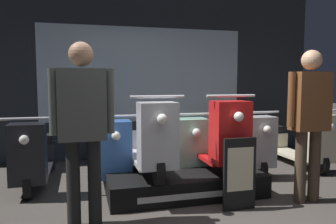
# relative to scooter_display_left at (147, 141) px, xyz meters

# --- Properties ---
(ground_plane) EXTENTS (30.00, 30.00, 0.00)m
(ground_plane) POSITION_rel_scooter_display_left_xyz_m (0.35, -1.07, -0.66)
(ground_plane) COLOR #423D38
(shop_wall_back) EXTENTS (6.80, 0.09, 3.20)m
(shop_wall_back) POSITION_rel_scooter_display_left_xyz_m (0.35, 2.00, 0.94)
(shop_wall_back) COLOR #23282D
(shop_wall_back) RESTS_ON ground_plane
(display_platform) EXTENTS (1.93, 1.40, 0.27)m
(display_platform) POSITION_rel_scooter_display_left_xyz_m (0.43, 0.07, -0.52)
(display_platform) COLOR black
(display_platform) RESTS_ON ground_plane
(scooter_display_left) EXTENTS (0.60, 1.73, 0.99)m
(scooter_display_left) POSITION_rel_scooter_display_left_xyz_m (0.00, 0.00, 0.00)
(scooter_display_left) COLOR black
(scooter_display_left) RESTS_ON display_platform
(scooter_display_right) EXTENTS (0.60, 1.73, 0.99)m
(scooter_display_right) POSITION_rel_scooter_display_left_xyz_m (0.87, 0.00, 0.00)
(scooter_display_right) COLOR black
(scooter_display_right) RESTS_ON display_platform
(scooter_backrow_0) EXTENTS (0.60, 1.73, 0.99)m
(scooter_backrow_0) POSITION_rel_scooter_display_left_xyz_m (-1.44, 0.71, -0.27)
(scooter_backrow_0) COLOR black
(scooter_backrow_0) RESTS_ON ground_plane
(scooter_backrow_1) EXTENTS (0.60, 1.73, 0.99)m
(scooter_backrow_1) POSITION_rel_scooter_display_left_xyz_m (-0.40, 0.71, -0.27)
(scooter_backrow_1) COLOR black
(scooter_backrow_1) RESTS_ON ground_plane
(scooter_backrow_2) EXTENTS (0.60, 1.73, 0.99)m
(scooter_backrow_2) POSITION_rel_scooter_display_left_xyz_m (0.63, 0.71, -0.27)
(scooter_backrow_2) COLOR black
(scooter_backrow_2) RESTS_ON ground_plane
(scooter_backrow_3) EXTENTS (0.60, 1.73, 0.99)m
(scooter_backrow_3) POSITION_rel_scooter_display_left_xyz_m (1.67, 0.71, -0.27)
(scooter_backrow_3) COLOR black
(scooter_backrow_3) RESTS_ON ground_plane
(scooter_backrow_4) EXTENTS (0.60, 1.73, 0.99)m
(scooter_backrow_4) POSITION_rel_scooter_display_left_xyz_m (2.70, 0.71, -0.27)
(scooter_backrow_4) COLOR black
(scooter_backrow_4) RESTS_ON ground_plane
(person_left_browsing) EXTENTS (0.60, 0.25, 1.78)m
(person_left_browsing) POSITION_rel_scooter_display_left_xyz_m (-0.79, -0.83, 0.41)
(person_left_browsing) COLOR black
(person_left_browsing) RESTS_ON ground_plane
(person_right_browsing) EXTENTS (0.58, 0.23, 1.77)m
(person_right_browsing) POSITION_rel_scooter_display_left_xyz_m (1.74, -0.83, 0.39)
(person_right_browsing) COLOR #473828
(person_right_browsing) RESTS_ON ground_plane
(price_sign_board) EXTENTS (0.37, 0.04, 0.80)m
(price_sign_board) POSITION_rel_scooter_display_left_xyz_m (0.85, -0.85, -0.25)
(price_sign_board) COLOR black
(price_sign_board) RESTS_ON ground_plane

